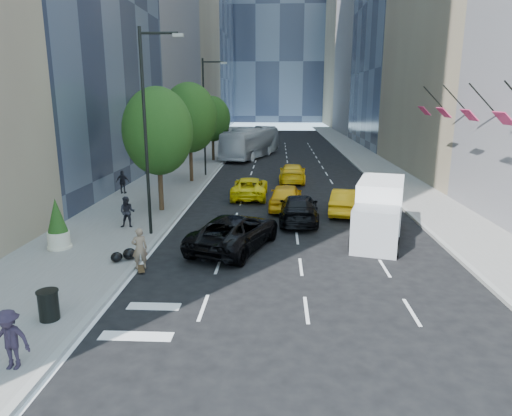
# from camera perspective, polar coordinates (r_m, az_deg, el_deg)

# --- Properties ---
(ground) EXTENTS (160.00, 160.00, 0.00)m
(ground) POSITION_cam_1_polar(r_m,az_deg,el_deg) (19.46, 2.66, -7.30)
(ground) COLOR black
(ground) RESTS_ON ground
(sidewalk_left) EXTENTS (6.00, 120.00, 0.15)m
(sidewalk_left) POSITION_cam_1_polar(r_m,az_deg,el_deg) (49.48, -7.74, 5.60)
(sidewalk_left) COLOR slate
(sidewalk_left) RESTS_ON ground
(sidewalk_right) EXTENTS (4.00, 120.00, 0.15)m
(sidewalk_right) POSITION_cam_1_polar(r_m,az_deg,el_deg) (49.68, 14.45, 5.32)
(sidewalk_right) COLOR slate
(sidewalk_right) RESTS_ON ground
(tower_right_far) EXTENTS (20.00, 24.00, 50.00)m
(tower_right_far) POSITION_cam_1_polar(r_m,az_deg,el_deg) (119.59, 14.44, 22.01)
(tower_right_far) COLOR #83705A
(tower_right_far) RESTS_ON ground
(lamp_near) EXTENTS (2.13, 0.22, 10.00)m
(lamp_near) POSITION_cam_1_polar(r_m,az_deg,el_deg) (23.07, -13.31, 10.48)
(lamp_near) COLOR black
(lamp_near) RESTS_ON sidewalk_left
(lamp_far) EXTENTS (2.13, 0.22, 10.00)m
(lamp_far) POSITION_cam_1_polar(r_m,az_deg,el_deg) (40.67, -6.27, 12.02)
(lamp_far) COLOR black
(lamp_far) RESTS_ON sidewalk_left
(tree_near) EXTENTS (4.20, 4.20, 7.46)m
(tree_near) POSITION_cam_1_polar(r_m,az_deg,el_deg) (28.17, -12.17, 9.35)
(tree_near) COLOR #2E2412
(tree_near) RESTS_ON sidewalk_left
(tree_mid) EXTENTS (4.50, 4.50, 7.99)m
(tree_mid) POSITION_cam_1_polar(r_m,az_deg,el_deg) (37.89, -8.30, 11.09)
(tree_mid) COLOR #2E2412
(tree_mid) RESTS_ON sidewalk_left
(tree_far) EXTENTS (3.90, 3.90, 6.92)m
(tree_far) POSITION_cam_1_polar(r_m,az_deg,el_deg) (50.73, -5.46, 11.02)
(tree_far) COLOR #2E2412
(tree_far) RESTS_ON sidewalk_left
(traffic_signal) EXTENTS (2.48, 0.53, 5.20)m
(traffic_signal) POSITION_cam_1_polar(r_m,az_deg,el_deg) (58.58, -3.54, 11.04)
(traffic_signal) COLOR black
(traffic_signal) RESTS_ON sidewalk_left
(facade_flags) EXTENTS (1.85, 13.30, 2.05)m
(facade_flags) POSITION_cam_1_polar(r_m,az_deg,el_deg) (30.12, 23.97, 11.07)
(facade_flags) COLOR black
(facade_flags) RESTS_ON ground
(skateboarder) EXTENTS (0.73, 0.61, 1.72)m
(skateboarder) POSITION_cam_1_polar(r_m,az_deg,el_deg) (19.24, -14.32, -5.26)
(skateboarder) COLOR #7E664E
(skateboarder) RESTS_ON ground
(black_sedan_lincoln) EXTENTS (4.55, 6.49, 1.65)m
(black_sedan_lincoln) POSITION_cam_1_polar(r_m,az_deg,el_deg) (21.43, -2.66, -2.98)
(black_sedan_lincoln) COLOR black
(black_sedan_lincoln) RESTS_ON ground
(black_sedan_mercedes) EXTENTS (2.35, 5.43, 1.56)m
(black_sedan_mercedes) POSITION_cam_1_polar(r_m,az_deg,el_deg) (26.10, 5.37, -0.07)
(black_sedan_mercedes) COLOR black
(black_sedan_mercedes) RESTS_ON ground
(taxi_a) EXTENTS (2.32, 4.99, 1.65)m
(taxi_a) POSITION_cam_1_polar(r_m,az_deg,el_deg) (29.02, 3.74, 1.47)
(taxi_a) COLOR #F5AB0C
(taxi_a) RESTS_ON ground
(taxi_b) EXTENTS (2.68, 4.95, 1.55)m
(taxi_b) POSITION_cam_1_polar(r_m,az_deg,el_deg) (28.41, 11.25, 0.85)
(taxi_b) COLOR #D7980B
(taxi_b) RESTS_ON ground
(taxi_c) EXTENTS (2.41, 5.23, 1.45)m
(taxi_c) POSITION_cam_1_polar(r_m,az_deg,el_deg) (32.32, -0.79, 2.58)
(taxi_c) COLOR yellow
(taxi_c) RESTS_ON ground
(taxi_d) EXTENTS (2.35, 5.37, 1.54)m
(taxi_d) POSITION_cam_1_polar(r_m,az_deg,el_deg) (38.39, 4.58, 4.39)
(taxi_d) COLOR yellow
(taxi_d) RESTS_ON ground
(city_bus) EXTENTS (6.41, 12.84, 3.49)m
(city_bus) POSITION_cam_1_polar(r_m,az_deg,el_deg) (53.85, -0.62, 8.17)
(city_bus) COLOR silver
(city_bus) RESTS_ON ground
(box_truck) EXTENTS (3.69, 6.36, 2.87)m
(box_truck) POSITION_cam_1_polar(r_m,az_deg,el_deg) (23.65, 15.12, -0.25)
(box_truck) COLOR white
(box_truck) RESTS_ON ground
(pedestrian_a) EXTENTS (0.87, 0.70, 1.69)m
(pedestrian_a) POSITION_cam_1_polar(r_m,az_deg,el_deg) (25.26, -15.79, -0.50)
(pedestrian_a) COLOR black
(pedestrian_a) RESTS_ON sidewalk_left
(pedestrian_b) EXTENTS (0.98, 0.41, 1.68)m
(pedestrian_b) POSITION_cam_1_polar(r_m,az_deg,el_deg) (34.33, -16.30, 3.13)
(pedestrian_b) COLOR black
(pedestrian_b) RESTS_ON sidewalk_left
(pedestrian_c) EXTENTS (1.06, 0.63, 1.63)m
(pedestrian_c) POSITION_cam_1_polar(r_m,az_deg,el_deg) (13.63, -28.43, -14.27)
(pedestrian_c) COLOR #251D2B
(pedestrian_c) RESTS_ON sidewalk_left
(trash_can) EXTENTS (0.62, 0.62, 0.93)m
(trash_can) POSITION_cam_1_polar(r_m,az_deg,el_deg) (15.99, -24.50, -11.06)
(trash_can) COLOR black
(trash_can) RESTS_ON sidewalk_left
(planter_shrub) EXTENTS (0.98, 0.98, 2.36)m
(planter_shrub) POSITION_cam_1_polar(r_m,az_deg,el_deg) (22.82, -23.58, -1.92)
(planter_shrub) COLOR beige
(planter_shrub) RESTS_ON sidewalk_left
(garbage_bags) EXTENTS (0.97, 0.94, 0.48)m
(garbage_bags) POSITION_cam_1_polar(r_m,az_deg,el_deg) (20.44, -16.14, -5.68)
(garbage_bags) COLOR black
(garbage_bags) RESTS_ON sidewalk_left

